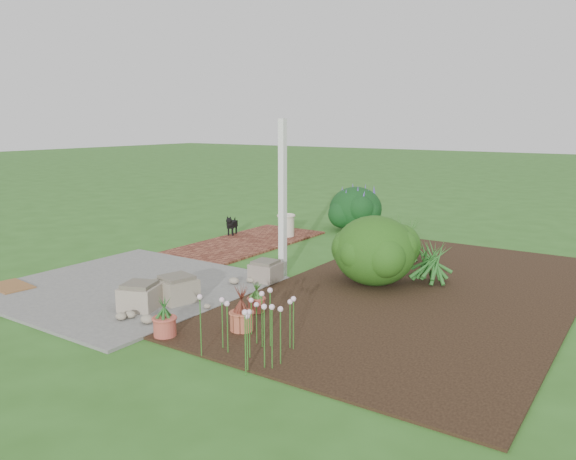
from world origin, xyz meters
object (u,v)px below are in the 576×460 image
Objects in this scene: cream_ceramic_urn at (286,226)px; evergreen_shrub at (375,249)px; black_dog at (232,224)px; stone_trough_near at (177,290)px.

cream_ceramic_urn is 3.74m from evergreen_shrub.
black_dog is at bearing 159.24° from evergreen_shrub.
black_dog is (-2.30, 3.92, 0.08)m from stone_trough_near.
black_dog is 1.19m from cream_ceramic_urn.
stone_trough_near is 3.01m from evergreen_shrub.
cream_ceramic_urn is (1.05, 0.55, -0.01)m from black_dog.
evergreen_shrub reaches higher than cream_ceramic_urn.
stone_trough_near is 1.02× the size of black_dog.
black_dog is at bearing 120.35° from stone_trough_near.
stone_trough_near is at bearing -74.44° from cream_ceramic_urn.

